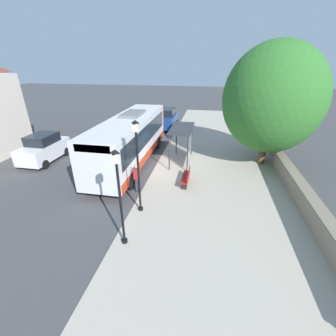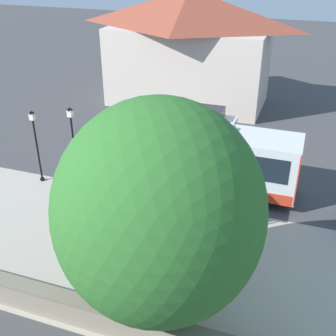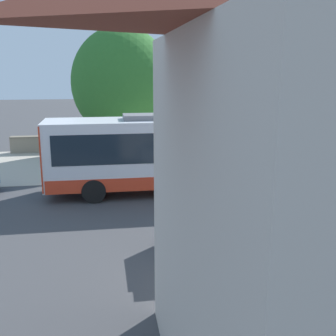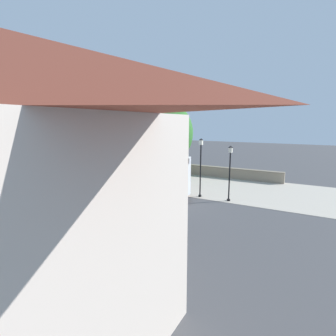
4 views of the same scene
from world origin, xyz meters
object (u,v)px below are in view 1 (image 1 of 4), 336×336
object	(u,v)px
pedestrian	(137,176)
bench	(187,177)
street_lamp_near	(119,192)
parked_car_far_lane	(44,148)
bus_shelter	(184,134)
bus	(131,138)
shade_tree	(272,99)
parked_car_behind_bus	(167,119)
street_lamp_far	(138,161)

from	to	relation	value
pedestrian	bench	world-z (taller)	pedestrian
street_lamp_near	parked_car_far_lane	world-z (taller)	street_lamp_near
street_lamp_near	bus_shelter	bearing A→B (deg)	-98.78
bus	bench	xyz separation A→B (m)	(-4.35, 2.62, -1.35)
pedestrian	shade_tree	distance (m)	10.16
bus_shelter	pedestrian	xyz separation A→B (m)	(2.04, 4.77, -1.10)
bus_shelter	bench	bearing A→B (deg)	100.37
pedestrian	shade_tree	world-z (taller)	shade_tree
bench	parked_car_behind_bus	xyz separation A→B (m)	(3.57, -12.56, 0.54)
bus_shelter	parked_car_far_lane	world-z (taller)	bus_shelter
bus_shelter	parked_car_behind_bus	size ratio (longest dim) A/B	0.79
bus_shelter	parked_car_far_lane	distance (m)	10.43
bench	street_lamp_near	world-z (taller)	street_lamp_near
bus	parked_car_far_lane	distance (m)	6.61
bench	parked_car_far_lane	bearing A→B (deg)	-8.61
shade_tree	bench	bearing A→B (deg)	39.53
bus	parked_car_far_lane	size ratio (longest dim) A/B	2.77
pedestrian	street_lamp_near	distance (m)	4.28
bench	street_lamp_far	distance (m)	4.31
bus	parked_car_far_lane	world-z (taller)	bus
bus_shelter	street_lamp_far	world-z (taller)	street_lamp_far
shade_tree	parked_car_behind_bus	xyz separation A→B (m)	(8.62, -8.39, -3.54)
bus	bus_shelter	xyz separation A→B (m)	(-3.74, -0.71, 0.31)
pedestrian	bench	bearing A→B (deg)	-151.49
pedestrian	parked_car_behind_bus	xyz separation A→B (m)	(0.92, -14.00, -0.01)
street_lamp_far	shade_tree	xyz separation A→B (m)	(-7.02, -7.29, 1.85)
street_lamp_near	bench	bearing A→B (deg)	-109.92
bus	street_lamp_near	bearing A→B (deg)	106.55
parked_car_far_lane	street_lamp_near	bearing A→B (deg)	141.53
street_lamp_near	street_lamp_far	xyz separation A→B (m)	(0.00, -2.29, 0.26)
bus_shelter	shade_tree	xyz separation A→B (m)	(-5.66, -0.83, 2.43)
bus_shelter	pedestrian	size ratio (longest dim) A/B	2.00
street_lamp_far	parked_car_far_lane	size ratio (longest dim) A/B	1.17
pedestrian	street_lamp_near	bearing A→B (deg)	99.79
street_lamp_far	parked_car_behind_bus	xyz separation A→B (m)	(1.60, -15.68, -1.69)
bench	bus_shelter	bearing A→B (deg)	-79.63
bench	street_lamp_near	size ratio (longest dim) A/B	0.43
parked_car_behind_bus	pedestrian	bearing A→B (deg)	93.77
parked_car_far_lane	bus	bearing A→B (deg)	-171.39
street_lamp_far	street_lamp_near	bearing A→B (deg)	90.11
pedestrian	parked_car_behind_bus	distance (m)	14.03
pedestrian	street_lamp_far	world-z (taller)	street_lamp_far
pedestrian	parked_car_far_lane	size ratio (longest dim) A/B	0.45
bench	shade_tree	size ratio (longest dim) A/B	0.22
bus	parked_car_behind_bus	distance (m)	10.00
street_lamp_near	shade_tree	xyz separation A→B (m)	(-7.01, -9.58, 2.11)
bus_shelter	pedestrian	bearing A→B (deg)	66.90
street_lamp_near	shade_tree	bearing A→B (deg)	-126.20
parked_car_behind_bus	shade_tree	bearing A→B (deg)	135.76
bus_shelter	shade_tree	distance (m)	6.22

